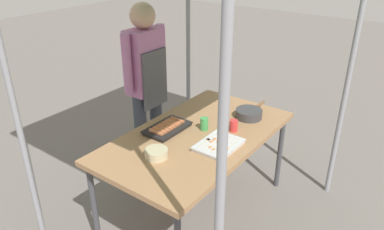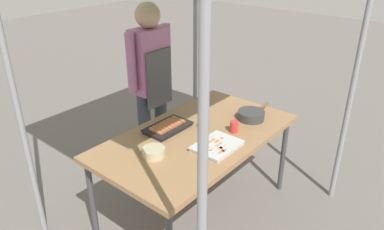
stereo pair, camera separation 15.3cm
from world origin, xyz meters
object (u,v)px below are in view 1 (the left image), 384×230
object	(u,v)px
tray_grilled_sausages	(167,128)
drink_cup_near_edge	(204,124)
drink_cup_by_wok	(234,126)
tray_meat_skewers	(219,145)
condiment_bowl	(156,153)
vendor_woman	(146,77)
cooking_wok	(249,113)
stall_table	(197,140)

from	to	relation	value
tray_grilled_sausages	drink_cup_near_edge	xyz separation A→B (m)	(0.18, -0.23, 0.03)
drink_cup_by_wok	tray_meat_skewers	bearing A→B (deg)	-171.09
tray_grilled_sausages	tray_meat_skewers	bearing A→B (deg)	-87.44
condiment_bowl	drink_cup_by_wok	size ratio (longest dim) A/B	1.76
tray_grilled_sausages	drink_cup_by_wok	world-z (taller)	drink_cup_by_wok
vendor_woman	drink_cup_by_wok	bearing A→B (deg)	86.12
drink_cup_near_edge	drink_cup_by_wok	world-z (taller)	drink_cup_near_edge
tray_meat_skewers	cooking_wok	size ratio (longest dim) A/B	0.89
tray_grilled_sausages	condiment_bowl	distance (m)	0.39
drink_cup_near_edge	vendor_woman	xyz separation A→B (m)	(0.19, 0.77, 0.16)
tray_meat_skewers	cooking_wok	distance (m)	0.56
stall_table	tray_meat_skewers	xyz separation A→B (m)	(-0.06, -0.24, 0.07)
tray_meat_skewers	drink_cup_near_edge	xyz separation A→B (m)	(0.16, 0.24, 0.03)
condiment_bowl	vendor_woman	size ratio (longest dim) A/B	0.10
stall_table	drink_cup_near_edge	bearing A→B (deg)	0.75
stall_table	drink_cup_near_edge	world-z (taller)	drink_cup_near_edge
stall_table	drink_cup_near_edge	xyz separation A→B (m)	(0.09, 0.00, 0.10)
cooking_wok	condiment_bowl	size ratio (longest dim) A/B	2.36
stall_table	tray_grilled_sausages	distance (m)	0.25
drink_cup_by_wok	condiment_bowl	bearing A→B (deg)	160.12
cooking_wok	drink_cup_by_wok	xyz separation A→B (m)	(-0.28, -0.02, 0.01)
condiment_bowl	drink_cup_near_edge	bearing A→B (deg)	-4.05
stall_table	drink_cup_by_wok	xyz separation A→B (m)	(0.21, -0.19, 0.10)
tray_meat_skewers	cooking_wok	world-z (taller)	cooking_wok
condiment_bowl	drink_cup_near_edge	world-z (taller)	drink_cup_near_edge
stall_table	cooking_wok	distance (m)	0.53
tray_meat_skewers	condiment_bowl	world-z (taller)	condiment_bowl
drink_cup_near_edge	drink_cup_by_wok	xyz separation A→B (m)	(0.12, -0.20, -0.00)
tray_grilled_sausages	cooking_wok	world-z (taller)	cooking_wok
tray_meat_skewers	vendor_woman	distance (m)	1.08
cooking_wok	vendor_woman	world-z (taller)	vendor_woman
tray_meat_skewers	tray_grilled_sausages	bearing A→B (deg)	92.56
tray_meat_skewers	vendor_woman	size ratio (longest dim) A/B	0.21
drink_cup_by_wok	vendor_woman	distance (m)	0.98
stall_table	tray_grilled_sausages	xyz separation A→B (m)	(-0.09, 0.23, 0.08)
tray_meat_skewers	drink_cup_by_wok	xyz separation A→B (m)	(0.28, 0.04, 0.03)
stall_table	condiment_bowl	xyz separation A→B (m)	(-0.43, 0.04, 0.08)
tray_grilled_sausages	vendor_woman	size ratio (longest dim) A/B	0.23
drink_cup_near_edge	vendor_woman	world-z (taller)	vendor_woman
vendor_woman	stall_table	bearing A→B (deg)	70.14
drink_cup_near_edge	vendor_woman	bearing A→B (deg)	76.49
stall_table	drink_cup_near_edge	distance (m)	0.14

